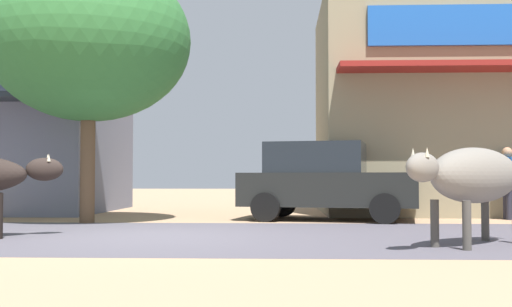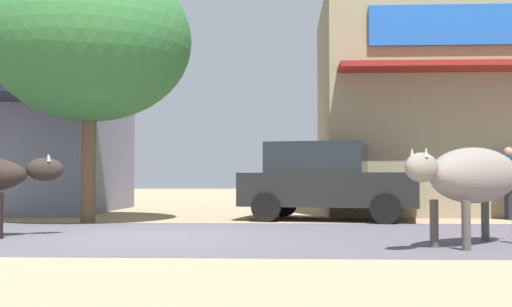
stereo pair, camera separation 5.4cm
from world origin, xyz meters
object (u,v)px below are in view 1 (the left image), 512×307
at_px(roadside_tree, 89,41).
at_px(cow_far_dark, 473,176).
at_px(pedestrian_by_shop, 507,177).
at_px(parked_hatchback_car, 325,180).

height_order(roadside_tree, cow_far_dark, roadside_tree).
distance_m(cow_far_dark, pedestrian_by_shop, 5.66).
xyz_separation_m(roadside_tree, parked_hatchback_car, (4.82, 0.99, -2.82)).
relative_size(roadside_tree, cow_far_dark, 2.51).
bearing_deg(roadside_tree, cow_far_dark, -31.34).
bearing_deg(pedestrian_by_shop, parked_hatchback_car, -176.07).
distance_m(roadside_tree, pedestrian_by_shop, 9.24).
bearing_deg(cow_far_dark, roadside_tree, 148.66).
distance_m(parked_hatchback_car, cow_far_dark, 5.16).
bearing_deg(parked_hatchback_car, pedestrian_by_shop, 3.93).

